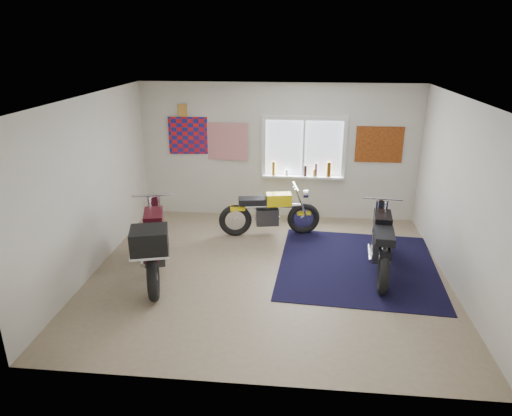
# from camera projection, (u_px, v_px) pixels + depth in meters

# --- Properties ---
(ground) EXTENTS (5.50, 5.50, 0.00)m
(ground) POSITION_uv_depth(u_px,v_px,m) (268.00, 272.00, 7.21)
(ground) COLOR #9E896B
(ground) RESTS_ON ground
(room_shell) EXTENTS (5.50, 5.50, 5.50)m
(room_shell) POSITION_uv_depth(u_px,v_px,m) (270.00, 173.00, 6.64)
(room_shell) COLOR white
(room_shell) RESTS_ON ground
(navy_rug) EXTENTS (2.66, 2.76, 0.01)m
(navy_rug) POSITION_uv_depth(u_px,v_px,m) (357.00, 265.00, 7.42)
(navy_rug) COLOR black
(navy_rug) RESTS_ON ground
(window_assembly) EXTENTS (1.66, 0.17, 1.26)m
(window_assembly) POSITION_uv_depth(u_px,v_px,m) (304.00, 152.00, 8.99)
(window_assembly) COLOR white
(window_assembly) RESTS_ON room_shell
(oil_bottles) EXTENTS (1.17, 0.09, 0.30)m
(oil_bottles) POSITION_uv_depth(u_px,v_px,m) (308.00, 170.00, 9.03)
(oil_bottles) COLOR #926415
(oil_bottles) RESTS_ON window_assembly
(flag_display) EXTENTS (1.60, 0.10, 1.17)m
(flag_display) POSITION_uv_depth(u_px,v_px,m) (182.00, 110.00, 8.95)
(flag_display) COLOR red
(flag_display) RESTS_ON room_shell
(triumph_poster) EXTENTS (0.90, 0.03, 0.70)m
(triumph_poster) POSITION_uv_depth(u_px,v_px,m) (379.00, 145.00, 8.80)
(triumph_poster) COLOR #A54C14
(triumph_poster) RESTS_ON room_shell
(yellow_triumph) EXTENTS (1.89, 0.59, 0.95)m
(yellow_triumph) POSITION_uv_depth(u_px,v_px,m) (269.00, 214.00, 8.47)
(yellow_triumph) COLOR black
(yellow_triumph) RESTS_ON ground
(black_chrome_bike) EXTENTS (0.62, 2.05, 1.05)m
(black_chrome_bike) POSITION_uv_depth(u_px,v_px,m) (381.00, 244.00, 7.13)
(black_chrome_bike) COLOR black
(black_chrome_bike) RESTS_ON navy_rug
(maroon_tourer) EXTENTS (1.00, 2.22, 1.13)m
(maroon_tourer) POSITION_uv_depth(u_px,v_px,m) (154.00, 244.00, 6.83)
(maroon_tourer) COLOR black
(maroon_tourer) RESTS_ON ground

